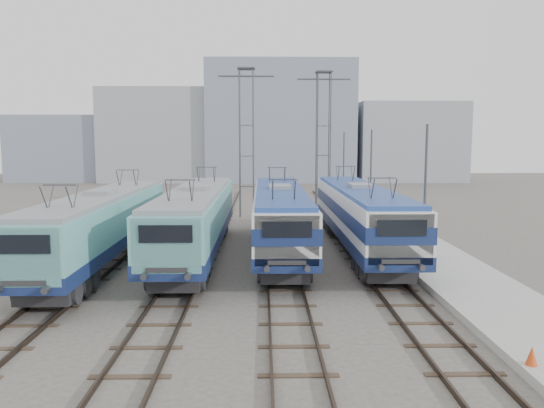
{
  "coord_description": "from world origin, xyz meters",
  "views": [
    {
      "loc": [
        1.3,
        -21.53,
        6.29
      ],
      "look_at": [
        1.81,
        7.0,
        2.85
      ],
      "focal_mm": 35.0,
      "sensor_mm": 36.0,
      "label": 1
    }
  ],
  "objects_px": {
    "locomotive_far_left": "(101,223)",
    "mast_front": "(425,203)",
    "locomotive_center_right": "(280,213)",
    "mast_mid": "(371,182)",
    "catenary_tower_west": "(247,136)",
    "locomotive_center_left": "(196,217)",
    "locomotive_far_right": "(360,212)",
    "safety_cone": "(532,356)",
    "mast_rear": "(344,171)",
    "catenary_tower_east": "(323,136)"
  },
  "relations": [
    {
      "from": "catenary_tower_west",
      "to": "catenary_tower_east",
      "type": "height_order",
      "value": "same"
    },
    {
      "from": "locomotive_far_left",
      "to": "locomotive_center_left",
      "type": "height_order",
      "value": "locomotive_center_left"
    },
    {
      "from": "locomotive_center_right",
      "to": "mast_rear",
      "type": "height_order",
      "value": "mast_rear"
    },
    {
      "from": "safety_cone",
      "to": "locomotive_center_right",
      "type": "bearing_deg",
      "value": 111.83
    },
    {
      "from": "catenary_tower_east",
      "to": "locomotive_far_left",
      "type": "bearing_deg",
      "value": -124.39
    },
    {
      "from": "locomotive_center_left",
      "to": "catenary_tower_west",
      "type": "bearing_deg",
      "value": 81.77
    },
    {
      "from": "locomotive_far_left",
      "to": "locomotive_center_left",
      "type": "xyz_separation_m",
      "value": [
        4.5,
        1.8,
        0.03
      ]
    },
    {
      "from": "safety_cone",
      "to": "locomotive_far_left",
      "type": "bearing_deg",
      "value": 140.17
    },
    {
      "from": "mast_rear",
      "to": "locomotive_center_right",
      "type": "bearing_deg",
      "value": -108.97
    },
    {
      "from": "mast_mid",
      "to": "catenary_tower_west",
      "type": "bearing_deg",
      "value": 137.07
    },
    {
      "from": "mast_mid",
      "to": "mast_rear",
      "type": "relative_size",
      "value": 1.0
    },
    {
      "from": "locomotive_far_left",
      "to": "locomotive_far_right",
      "type": "height_order",
      "value": "locomotive_far_right"
    },
    {
      "from": "locomotive_far_left",
      "to": "catenary_tower_east",
      "type": "bearing_deg",
      "value": 55.61
    },
    {
      "from": "locomotive_center_left",
      "to": "safety_cone",
      "type": "distance_m",
      "value": 18.14
    },
    {
      "from": "catenary_tower_west",
      "to": "safety_cone",
      "type": "bearing_deg",
      "value": -74.22
    },
    {
      "from": "mast_front",
      "to": "safety_cone",
      "type": "distance_m",
      "value": 10.5
    },
    {
      "from": "mast_front",
      "to": "mast_mid",
      "type": "xyz_separation_m",
      "value": [
        0.0,
        12.0,
        0.0
      ]
    },
    {
      "from": "locomotive_far_left",
      "to": "locomotive_center_left",
      "type": "bearing_deg",
      "value": 21.79
    },
    {
      "from": "safety_cone",
      "to": "locomotive_far_right",
      "type": "bearing_deg",
      "value": 96.34
    },
    {
      "from": "locomotive_center_left",
      "to": "mast_front",
      "type": "height_order",
      "value": "mast_front"
    },
    {
      "from": "locomotive_center_left",
      "to": "mast_mid",
      "type": "distance_m",
      "value": 13.28
    },
    {
      "from": "locomotive_far_left",
      "to": "mast_front",
      "type": "relative_size",
      "value": 2.54
    },
    {
      "from": "catenary_tower_west",
      "to": "mast_front",
      "type": "bearing_deg",
      "value": -66.73
    },
    {
      "from": "locomotive_center_left",
      "to": "locomotive_far_left",
      "type": "bearing_deg",
      "value": -158.21
    },
    {
      "from": "locomotive_far_right",
      "to": "catenary_tower_west",
      "type": "xyz_separation_m",
      "value": [
        -6.75,
        14.33,
        4.34
      ]
    },
    {
      "from": "locomotive_center_right",
      "to": "catenary_tower_west",
      "type": "relative_size",
      "value": 1.48
    },
    {
      "from": "locomotive_far_left",
      "to": "locomotive_center_right",
      "type": "bearing_deg",
      "value": 17.77
    },
    {
      "from": "catenary_tower_east",
      "to": "mast_rear",
      "type": "relative_size",
      "value": 1.71
    },
    {
      "from": "mast_rear",
      "to": "mast_mid",
      "type": "bearing_deg",
      "value": -90.0
    },
    {
      "from": "locomotive_far_left",
      "to": "safety_cone",
      "type": "distance_m",
      "value": 19.93
    },
    {
      "from": "mast_rear",
      "to": "safety_cone",
      "type": "distance_m",
      "value": 34.2
    },
    {
      "from": "locomotive_far_right",
      "to": "mast_rear",
      "type": "relative_size",
      "value": 2.57
    },
    {
      "from": "locomotive_far_right",
      "to": "mast_rear",
      "type": "xyz_separation_m",
      "value": [
        1.85,
        18.33,
        1.2
      ]
    },
    {
      "from": "safety_cone",
      "to": "mast_front",
      "type": "bearing_deg",
      "value": 89.43
    },
    {
      "from": "catenary_tower_west",
      "to": "mast_mid",
      "type": "distance_m",
      "value": 12.16
    },
    {
      "from": "mast_front",
      "to": "locomotive_far_left",
      "type": "bearing_deg",
      "value": 170.23
    },
    {
      "from": "locomotive_far_right",
      "to": "locomotive_center_right",
      "type": "bearing_deg",
      "value": -178.18
    },
    {
      "from": "locomotive_far_left",
      "to": "mast_rear",
      "type": "bearing_deg",
      "value": 54.29
    },
    {
      "from": "catenary_tower_west",
      "to": "mast_rear",
      "type": "distance_m",
      "value": 9.99
    },
    {
      "from": "locomotive_far_left",
      "to": "locomotive_center_right",
      "type": "xyz_separation_m",
      "value": [
        9.0,
        2.89,
        0.05
      ]
    },
    {
      "from": "locomotive_far_left",
      "to": "catenary_tower_west",
      "type": "bearing_deg",
      "value": 68.75
    },
    {
      "from": "locomotive_far_right",
      "to": "mast_rear",
      "type": "bearing_deg",
      "value": 84.24
    },
    {
      "from": "locomotive_far_left",
      "to": "mast_mid",
      "type": "height_order",
      "value": "mast_mid"
    },
    {
      "from": "locomotive_center_left",
      "to": "locomotive_far_right",
      "type": "height_order",
      "value": "locomotive_center_left"
    },
    {
      "from": "locomotive_far_left",
      "to": "mast_front",
      "type": "distance_m",
      "value": 15.63
    },
    {
      "from": "locomotive_far_left",
      "to": "locomotive_far_right",
      "type": "relative_size",
      "value": 0.99
    },
    {
      "from": "locomotive_far_left",
      "to": "mast_front",
      "type": "bearing_deg",
      "value": -9.77
    },
    {
      "from": "catenary_tower_east",
      "to": "mast_rear",
      "type": "xyz_separation_m",
      "value": [
        2.1,
        2.0,
        -3.14
      ]
    },
    {
      "from": "catenary_tower_east",
      "to": "locomotive_center_right",
      "type": "bearing_deg",
      "value": -104.47
    },
    {
      "from": "locomotive_center_right",
      "to": "locomotive_far_right",
      "type": "bearing_deg",
      "value": 1.82
    }
  ]
}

